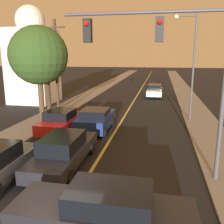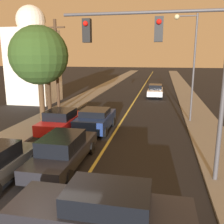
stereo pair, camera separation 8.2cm
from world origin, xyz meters
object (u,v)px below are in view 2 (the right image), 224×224
at_px(traffic_signal_mast, 171,57).
at_px(car_near_lane_front, 63,150).
at_px(tree_left_near, 47,56).
at_px(domed_building_left, 34,60).
at_px(car_crossing_right, 102,214).
at_px(tree_left_far, 39,56).
at_px(car_far_oncoming, 155,91).
at_px(car_near_lane_second, 96,119).
at_px(streetlamp_right, 190,55).
at_px(car_outer_lane_second, 61,121).
at_px(utility_pole_left, 57,67).

bearing_deg(traffic_signal_mast, car_near_lane_front, 177.97).
height_order(tree_left_near, domed_building_left, domed_building_left).
xyz_separation_m(car_crossing_right, tree_left_far, (-7.61, 11.70, 4.14)).
height_order(traffic_signal_mast, tree_left_near, traffic_signal_mast).
bearing_deg(car_far_oncoming, car_near_lane_second, 76.86).
height_order(streetlamp_right, tree_left_near, streetlamp_right).
distance_m(traffic_signal_mast, tree_left_far, 12.04).
relative_size(car_outer_lane_second, traffic_signal_mast, 0.65).
xyz_separation_m(car_near_lane_second, tree_left_far, (-4.76, 1.79, 4.18)).
bearing_deg(tree_left_far, utility_pole_left, 65.05).
xyz_separation_m(utility_pole_left, domed_building_left, (-5.07, 5.68, 0.46)).
bearing_deg(car_far_oncoming, car_outer_lane_second, 70.47).
relative_size(car_crossing_right, domed_building_left, 0.50).
bearing_deg(traffic_signal_mast, tree_left_far, 140.70).
xyz_separation_m(car_outer_lane_second, tree_left_far, (-2.65, 2.61, 4.18)).
bearing_deg(car_near_lane_front, car_outer_lane_second, 113.52).
xyz_separation_m(car_far_oncoming, traffic_signal_mast, (1.05, -20.84, 4.17)).
xyz_separation_m(car_near_lane_front, car_far_oncoming, (3.50, 20.67, 0.01)).
bearing_deg(car_crossing_right, tree_left_far, 33.02).
xyz_separation_m(streetlamp_right, utility_pole_left, (-10.20, -0.21, -0.93)).
relative_size(streetlamp_right, tree_left_far, 1.10).
bearing_deg(car_near_lane_front, streetlamp_right, 56.24).
height_order(car_near_lane_second, tree_left_near, tree_left_near).
distance_m(car_outer_lane_second, domed_building_left, 12.63).
distance_m(car_far_oncoming, car_crossing_right, 24.92).
distance_m(car_near_lane_second, car_far_oncoming, 15.40).
relative_size(traffic_signal_mast, streetlamp_right, 0.87).
relative_size(car_near_lane_front, streetlamp_right, 0.67).
height_order(car_near_lane_front, domed_building_left, domed_building_left).
bearing_deg(car_near_lane_second, traffic_signal_mast, -52.04).
distance_m(car_crossing_right, streetlamp_right, 14.44).
distance_m(car_near_lane_front, car_crossing_right, 5.11).
bearing_deg(streetlamp_right, traffic_signal_mast, -99.65).
height_order(car_outer_lane_second, streetlamp_right, streetlamp_right).
bearing_deg(tree_left_near, car_near_lane_second, -41.05).
xyz_separation_m(car_near_lane_front, tree_left_far, (-4.76, 7.46, 4.19)).
height_order(traffic_signal_mast, tree_left_far, tree_left_far).
bearing_deg(car_far_oncoming, utility_pole_left, 57.12).
relative_size(car_near_lane_second, car_far_oncoming, 0.89).
distance_m(utility_pole_left, domed_building_left, 7.63).
xyz_separation_m(streetlamp_right, tree_left_near, (-11.78, 1.40, -0.03)).
bearing_deg(car_near_lane_front, tree_left_near, 118.04).
relative_size(traffic_signal_mast, utility_pole_left, 0.88).
relative_size(car_near_lane_second, tree_left_far, 0.60).
bearing_deg(car_outer_lane_second, car_far_oncoming, 70.47).
bearing_deg(streetlamp_right, car_crossing_right, -103.80).
xyz_separation_m(car_near_lane_front, car_near_lane_second, (0.00, 5.67, 0.02)).
bearing_deg(car_near_lane_second, utility_pole_left, 140.79).
relative_size(car_outer_lane_second, car_far_oncoming, 0.93).
distance_m(car_near_lane_front, utility_pole_left, 10.39).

